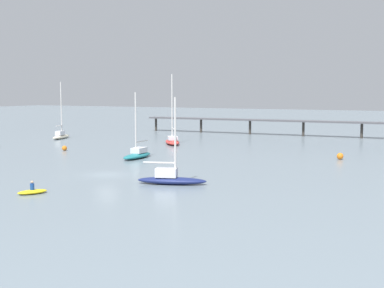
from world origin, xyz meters
The scene contains 9 objects.
ground_plane centered at (0.00, 0.00, 0.00)m, with size 400.00×400.00×0.00m, color slate.
pier centered at (15.86, 56.76, 4.56)m, with size 56.82×5.91×7.76m.
sailboat_teal centered at (-4.62, 13.00, 0.61)m, with size 2.33×6.51×8.65m.
sailboat_navy centered at (8.84, -1.78, 0.63)m, with size 6.84×3.72×8.25m.
sailboat_red centered at (-9.51, 30.94, 0.67)m, with size 6.00×7.23×11.57m.
sailboat_cream centered at (-32.84, 30.30, 0.72)m, with size 3.35×6.71×10.45m.
dinghy_yellow centered at (0.58, -11.35, 0.21)m, with size 2.20×2.80×1.14m.
mooring_buoy_inner centered at (-19.11, 15.44, 0.37)m, with size 0.75×0.75×0.75m, color orange.
mooring_buoy_outer centered at (19.28, 24.05, 0.42)m, with size 0.85×0.85×0.85m, color orange.
Camera 1 is at (33.34, -44.66, 8.83)m, focal length 49.29 mm.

